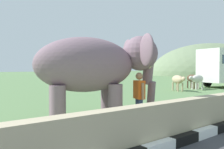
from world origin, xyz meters
name	(u,v)px	position (x,y,z in m)	size (l,w,h in m)	color
barrier_parapet	(121,133)	(2.00, 4.26, 0.50)	(28.00, 0.36, 1.00)	tan
elephant	(96,66)	(3.11, 6.79, 1.86)	(4.06, 3.10, 2.87)	slate
person_handler	(139,95)	(4.23, 6.01, 0.93)	(0.35, 0.65, 1.66)	navy
cow_near	(178,80)	(14.06, 11.75, 0.87)	(1.23, 1.87, 1.23)	tan
cow_mid	(197,79)	(16.28, 11.48, 0.87)	(1.88, 0.61, 1.23)	beige
cow_far	(193,79)	(16.87, 12.24, 0.87)	(1.08, 1.91, 1.23)	#473323
hill_east	(210,75)	(55.00, 31.99, 0.00)	(33.96, 27.16, 16.01)	#6B7E5C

